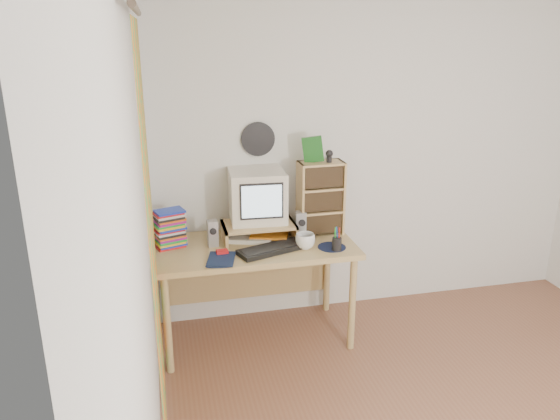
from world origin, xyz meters
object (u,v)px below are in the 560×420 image
crt_monitor (258,197)px  dvd_stack (170,229)px  diary (208,258)px  desk (253,258)px  keyboard (273,249)px  cd_rack (320,198)px  mug (305,241)px

crt_monitor → dvd_stack: bearing=-171.6°
dvd_stack → diary: (0.23, -0.30, -0.11)m
desk → keyboard: keyboard is taller
crt_monitor → dvd_stack: (-0.63, -0.06, -0.17)m
desk → keyboard: 0.28m
desk → cd_rack: bearing=6.2°
dvd_stack → mug: 0.94m
desk → crt_monitor: crt_monitor is taller
crt_monitor → mug: bearing=-44.0°
mug → cd_rack: bearing=55.0°
crt_monitor → keyboard: bearing=-77.3°
dvd_stack → diary: dvd_stack is taller
desk → cd_rack: 0.66m
dvd_stack → desk: bearing=-20.3°
crt_monitor → diary: bearing=-135.2°
desk → diary: bearing=-142.0°
crt_monitor → diary: 0.61m
desk → cd_rack: cd_rack is taller
cd_rack → keyboard: bearing=-148.7°
cd_rack → mug: (-0.19, -0.27, -0.22)m
keyboard → diary: size_ratio=2.33×
diary → keyboard: bearing=21.4°
keyboard → dvd_stack: dvd_stack is taller
crt_monitor → cd_rack: bearing=-0.6°
dvd_stack → diary: size_ratio=1.26×
dvd_stack → cd_rack: size_ratio=0.50×
desk → mug: 0.43m
crt_monitor → cd_rack: 0.46m
keyboard → diary: 0.46m
desk → keyboard: (0.10, -0.21, 0.15)m
cd_rack → diary: (-0.87, -0.33, -0.25)m
crt_monitor → mug: size_ratio=2.85×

